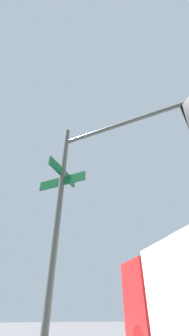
# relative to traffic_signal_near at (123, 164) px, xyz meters

# --- Properties ---
(traffic_signal_near) EXTENTS (2.47, 2.74, 5.11)m
(traffic_signal_near) POSITION_rel_traffic_signal_near_xyz_m (0.00, 0.00, 0.00)
(traffic_signal_near) COLOR #474C47
(traffic_signal_near) RESTS_ON ground_plane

